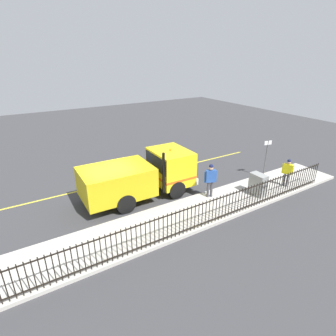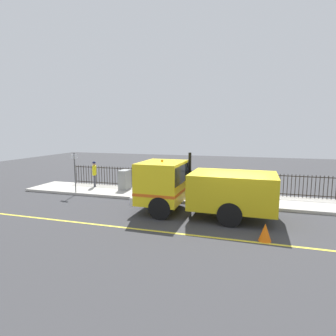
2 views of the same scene
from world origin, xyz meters
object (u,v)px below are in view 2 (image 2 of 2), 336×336
Objects in this scene: pedestrian_distant at (94,171)px; utility_cabinet at (125,180)px; work_truck at (196,186)px; worker_standing at (155,176)px; traffic_cone at (265,232)px; street_sign at (75,168)px.

pedestrian_distant reaches higher than utility_cabinet.
worker_standing is at bearing 52.60° from work_truck.
worker_standing is at bearing 51.64° from traffic_cone.
street_sign is (-1.69, 0.21, 0.44)m from pedestrian_distant.
street_sign reaches higher than traffic_cone.
worker_standing is 4.64m from pedestrian_distant.
worker_standing is 2.62m from utility_cabinet.
street_sign reaches higher than utility_cabinet.
pedestrian_distant is (1.27, 4.46, -0.13)m from worker_standing.
work_truck is 3.30× the size of worker_standing.
street_sign is at bearing 78.15° from work_truck.
work_truck is 5.95m from utility_cabinet.
pedestrian_distant is 1.38× the size of utility_cabinet.
utility_cabinet reaches higher than traffic_cone.
traffic_cone is (-5.57, -9.89, -0.82)m from pedestrian_distant.
utility_cabinet is (3.25, 4.96, -0.57)m from work_truck.
traffic_cone is at bearing -111.02° from street_sign.
worker_standing is 0.80× the size of street_sign.
street_sign reaches higher than pedestrian_distant.
worker_standing reaches higher than pedestrian_distant.
work_truck is at bearing -16.65° from worker_standing.
worker_standing is (2.12, 2.65, -0.04)m from work_truck.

